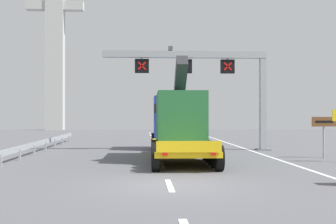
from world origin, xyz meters
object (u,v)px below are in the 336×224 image
object	(u,v)px
overhead_lane_gantry	(207,71)
heavy_haul_truck_yellow	(176,122)
tourist_info_sign_brown	(324,127)
bridge_pylon_distant	(55,28)

from	to	relation	value
overhead_lane_gantry	heavy_haul_truck_yellow	world-z (taller)	overhead_lane_gantry
overhead_lane_gantry	heavy_haul_truck_yellow	size ratio (longest dim) A/B	0.80
heavy_haul_truck_yellow	tourist_info_sign_brown	size ratio (longest dim) A/B	6.20
overhead_lane_gantry	bridge_pylon_distant	xyz separation A→B (m)	(-18.35, 40.69, 10.97)
overhead_lane_gantry	tourist_info_sign_brown	bearing A→B (deg)	-44.39
overhead_lane_gantry	bridge_pylon_distant	size ratio (longest dim) A/B	0.35
heavy_haul_truck_yellow	bridge_pylon_distant	distance (m)	48.94
heavy_haul_truck_yellow	bridge_pylon_distant	world-z (taller)	bridge_pylon_distant
bridge_pylon_distant	overhead_lane_gantry	bearing A→B (deg)	-65.73
overhead_lane_gantry	heavy_haul_truck_yellow	xyz separation A→B (m)	(-2.34, -3.27, -3.38)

